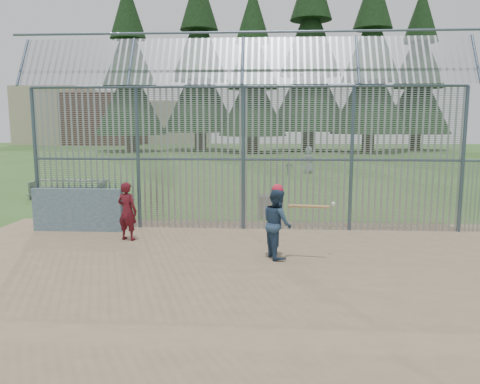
# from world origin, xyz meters

# --- Properties ---
(ground) EXTENTS (120.00, 120.00, 0.00)m
(ground) POSITION_xyz_m (0.00, 0.00, 0.00)
(ground) COLOR #2D511E
(ground) RESTS_ON ground
(dirt_infield) EXTENTS (14.00, 10.00, 0.02)m
(dirt_infield) POSITION_xyz_m (0.00, -0.50, 0.01)
(dirt_infield) COLOR #756047
(dirt_infield) RESTS_ON ground
(dugout_wall) EXTENTS (2.50, 0.12, 1.20)m
(dugout_wall) POSITION_xyz_m (-4.60, 2.90, 0.62)
(dugout_wall) COLOR #38566B
(dugout_wall) RESTS_ON dirt_infield
(batter) EXTENTS (0.81, 0.91, 1.56)m
(batter) POSITION_xyz_m (0.91, 0.66, 0.80)
(batter) COLOR navy
(batter) RESTS_ON dirt_infield
(onlooker) EXTENTS (0.64, 0.53, 1.51)m
(onlooker) POSITION_xyz_m (-2.90, 2.01, 0.77)
(onlooker) COLOR maroon
(onlooker) RESTS_ON dirt_infield
(bg_kid_standing) EXTENTS (0.91, 0.91, 1.60)m
(bg_kid_standing) POSITION_xyz_m (3.10, 18.63, 0.80)
(bg_kid_standing) COLOR slate
(bg_kid_standing) RESTS_ON ground
(bg_kid_seated) EXTENTS (0.51, 0.24, 0.85)m
(bg_kid_seated) POSITION_xyz_m (1.89, 17.64, 0.43)
(bg_kid_seated) COLOR slate
(bg_kid_seated) RESTS_ON ground
(batting_gear) EXTENTS (1.41, 0.37, 0.51)m
(batting_gear) POSITION_xyz_m (1.09, 0.63, 1.48)
(batting_gear) COLOR red
(batting_gear) RESTS_ON ground
(trash_can) EXTENTS (0.56, 0.56, 0.82)m
(trash_can) POSITION_xyz_m (0.62, 5.10, 0.38)
(trash_can) COLOR gray
(trash_can) RESTS_ON ground
(bleacher) EXTENTS (3.00, 0.95, 0.72)m
(bleacher) POSITION_xyz_m (-7.31, 8.53, 0.41)
(bleacher) COLOR slate
(bleacher) RESTS_ON ground
(backstop_fence) EXTENTS (20.09, 0.81, 5.30)m
(backstop_fence) POSITION_xyz_m (1.81, 3.43, 2.36)
(backstop_fence) COLOR #47566B
(backstop_fence) RESTS_ON ground
(conifer_row) EXTENTS (38.48, 12.26, 20.20)m
(conifer_row) POSITION_xyz_m (1.93, 41.51, 10.83)
(conifer_row) COLOR #332319
(conifer_row) RESTS_ON ground
(distant_buildings) EXTENTS (26.50, 10.50, 8.00)m
(distant_buildings) POSITION_xyz_m (-23.18, 56.49, 3.60)
(distant_buildings) COLOR brown
(distant_buildings) RESTS_ON ground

